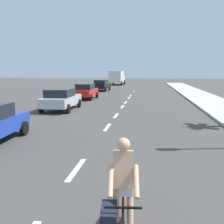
{
  "coord_description": "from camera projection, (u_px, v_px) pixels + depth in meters",
  "views": [
    {
      "loc": [
        2.06,
        1.15,
        2.88
      ],
      "look_at": [
        0.5,
        12.22,
        1.1
      ],
      "focal_mm": 41.76,
      "sensor_mm": 36.0,
      "label": 1
    }
  ],
  "objects": [
    {
      "name": "lane_stripe_5",
      "position": [
        122.0,
        107.0,
        20.97
      ],
      "size": [
        0.16,
        1.8,
        0.01
      ],
      "primitive_type": "cube",
      "color": "white",
      "rests_on": "ground"
    },
    {
      "name": "lane_stripe_8",
      "position": [
        131.0,
        96.0,
        30.17
      ],
      "size": [
        0.16,
        1.8,
        0.01
      ],
      "primitive_type": "cube",
      "color": "white",
      "rests_on": "ground"
    },
    {
      "name": "lane_stripe_6",
      "position": [
        126.0,
        102.0,
        23.77
      ],
      "size": [
        0.16,
        1.8,
        0.01
      ],
      "primitive_type": "cube",
      "color": "white",
      "rests_on": "ground"
    },
    {
      "name": "parked_car_silver",
      "position": [
        61.0,
        99.0,
        19.1
      ],
      "size": [
        2.14,
        4.56,
        1.57
      ],
      "rotation": [
        0.0,
        0.0,
        0.02
      ],
      "color": "#B7BABF",
      "rests_on": "ground"
    },
    {
      "name": "cyclist",
      "position": [
        120.0,
        197.0,
        4.26
      ],
      "size": [
        0.66,
        1.71,
        1.82
      ],
      "rotation": [
        0.0,
        0.0,
        3.24
      ],
      "color": "black",
      "rests_on": "ground"
    },
    {
      "name": "ground_plane",
      "position": [
        120.0,
        110.0,
        19.17
      ],
      "size": [
        160.0,
        160.0,
        0.0
      ],
      "primitive_type": "plane",
      "color": "#423F3D"
    },
    {
      "name": "sidewalk_strip",
      "position": [
        223.0,
        107.0,
        20.05
      ],
      "size": [
        3.6,
        80.0,
        0.14
      ],
      "primitive_type": "cube",
      "color": "#B2ADA3",
      "rests_on": "ground"
    },
    {
      "name": "lane_stripe_4",
      "position": [
        116.0,
        116.0,
        16.83
      ],
      "size": [
        0.16,
        1.8,
        0.01
      ],
      "primitive_type": "cube",
      "color": "white",
      "rests_on": "ground"
    },
    {
      "name": "lane_stripe_3",
      "position": [
        107.0,
        127.0,
        13.38
      ],
      "size": [
        0.16,
        1.8,
        0.01
      ],
      "primitive_type": "cube",
      "color": "white",
      "rests_on": "ground"
    },
    {
      "name": "lane_stripe_7",
      "position": [
        129.0,
        98.0,
        27.77
      ],
      "size": [
        0.16,
        1.8,
        0.01
      ],
      "primitive_type": "cube",
      "color": "white",
      "rests_on": "ground"
    },
    {
      "name": "parked_car_black",
      "position": [
        101.0,
        85.0,
        37.26
      ],
      "size": [
        2.13,
        4.33,
        1.57
      ],
      "rotation": [
        0.0,
        0.0,
        -0.05
      ],
      "color": "black",
      "rests_on": "ground"
    },
    {
      "name": "parked_car_red",
      "position": [
        86.0,
        91.0,
        26.49
      ],
      "size": [
        1.96,
        4.12,
        1.57
      ],
      "rotation": [
        0.0,
        0.0,
        -0.02
      ],
      "color": "red",
      "rests_on": "ground"
    },
    {
      "name": "lane_stripe_9",
      "position": [
        134.0,
        91.0,
        36.99
      ],
      "size": [
        0.16,
        1.8,
        0.01
      ],
      "primitive_type": "cube",
      "color": "white",
      "rests_on": "ground"
    },
    {
      "name": "lane_stripe_2",
      "position": [
        76.0,
        169.0,
        7.67
      ],
      "size": [
        0.16,
        1.8,
        0.01
      ],
      "primitive_type": "cube",
      "color": "white",
      "rests_on": "ground"
    },
    {
      "name": "delivery_truck",
      "position": [
        117.0,
        77.0,
        52.83
      ],
      "size": [
        2.92,
        6.35,
        2.8
      ],
      "rotation": [
        0.0,
        0.0,
        -0.05
      ],
      "color": "beige",
      "rests_on": "ground"
    }
  ]
}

